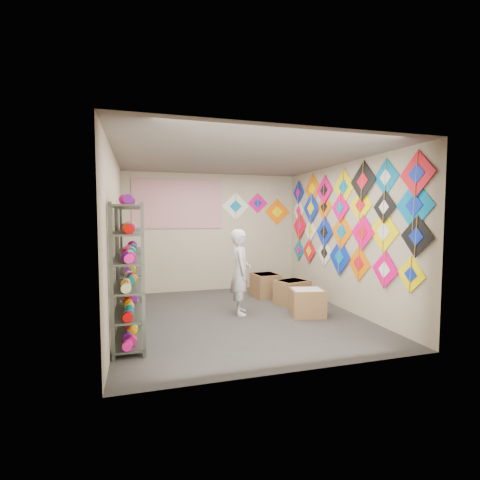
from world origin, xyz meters
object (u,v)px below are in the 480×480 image
object	(u,v)px
shelf_rack_back	(131,262)
carton_a	(307,302)
shopkeeper	(241,272)
carton_b	(292,292)
shelf_rack_front	(129,274)
carton_c	(266,285)

from	to	relation	value
shelf_rack_back	carton_a	distance (m)	3.10
shopkeeper	carton_b	size ratio (longest dim) A/B	2.58
shelf_rack_back	carton_a	size ratio (longest dim) A/B	3.39
shopkeeper	carton_b	distance (m)	1.31
shelf_rack_front	carton_c	size ratio (longest dim) A/B	3.34
shopkeeper	carton_a	xyz separation A→B (m)	(1.07, -0.45, -0.52)
shelf_rack_back	carton_b	world-z (taller)	shelf_rack_back
shopkeeper	shelf_rack_front	bearing A→B (deg)	129.32
shelf_rack_back	carton_b	size ratio (longest dim) A/B	3.27
shelf_rack_back	carton_b	distance (m)	3.08
shopkeeper	carton_c	bearing A→B (deg)	-27.76
shelf_rack_back	carton_c	bearing A→B (deg)	15.90
shelf_rack_front	shelf_rack_back	distance (m)	1.30
shelf_rack_front	shopkeeper	bearing A→B (deg)	28.20
carton_a	carton_c	distance (m)	1.55
shelf_rack_front	carton_b	xyz separation A→B (m)	(2.99, 1.33, -0.71)
shelf_rack_back	carton_c	xyz separation A→B (m)	(2.72, 0.77, -0.70)
shelf_rack_back	carton_c	distance (m)	2.91
carton_a	carton_b	distance (m)	0.80
shopkeeper	carton_a	bearing A→B (deg)	-101.72
shelf_rack_front	carton_a	distance (m)	3.05
shopkeeper	carton_b	bearing A→B (deg)	-62.14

